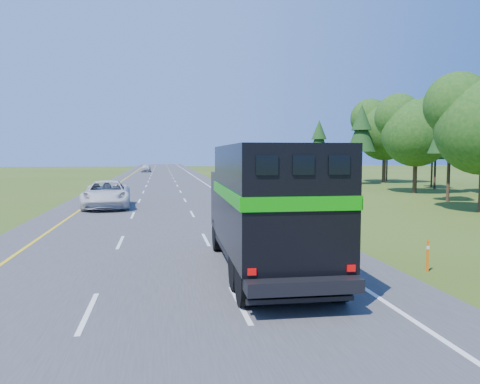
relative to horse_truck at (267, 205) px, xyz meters
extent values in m
cube|color=#38383A|center=(-3.20, 36.06, -2.17)|extent=(15.00, 260.00, 0.04)
cube|color=yellow|center=(-8.70, 36.06, -2.14)|extent=(0.15, 260.00, 0.01)
cube|color=white|center=(2.30, 36.06, -2.14)|extent=(0.15, 260.00, 0.01)
cylinder|color=black|center=(-1.10, 3.69, -1.53)|extent=(0.42, 1.25, 1.24)
cylinder|color=black|center=(1.26, 3.64, -1.53)|extent=(0.42, 1.25, 1.24)
cylinder|color=black|center=(-1.22, -1.72, -1.53)|extent=(0.42, 1.25, 1.24)
cylinder|color=black|center=(1.14, -1.77, -1.53)|extent=(0.42, 1.25, 1.24)
cylinder|color=black|center=(-1.25, -3.07, -1.53)|extent=(0.42, 1.25, 1.24)
cylinder|color=black|center=(1.12, -3.12, -1.53)|extent=(0.42, 1.25, 1.24)
cube|color=black|center=(0.00, 0.06, -1.39)|extent=(2.90, 9.07, 0.32)
cube|color=black|center=(0.08, 3.55, -0.16)|extent=(2.80, 2.09, 2.14)
cube|color=black|center=(0.10, 4.59, 0.40)|extent=(2.48, 0.12, 0.68)
cube|color=black|center=(-0.02, -0.73, 0.32)|extent=(2.96, 6.59, 3.10)
cube|color=#0B8F07|center=(-0.09, -4.02, 0.47)|extent=(2.82, 0.11, 0.34)
cube|color=#0B8F07|center=(-1.45, -0.70, 0.47)|extent=(0.19, 6.53, 0.34)
cube|color=#0B8F07|center=(1.41, -0.76, 0.47)|extent=(0.19, 6.53, 0.34)
cube|color=black|center=(-0.93, -4.00, 1.36)|extent=(0.51, 0.06, 0.45)
cube|color=black|center=(-0.09, -4.02, 1.36)|extent=(0.51, 0.06, 0.45)
cube|color=black|center=(0.76, -4.04, 1.36)|extent=(0.51, 0.06, 0.45)
cube|color=black|center=(-0.08, -3.88, -1.81)|extent=(2.59, 0.19, 0.11)
cube|color=#B20505|center=(-1.27, -3.99, -1.06)|extent=(0.20, 0.05, 0.16)
cube|color=#B20505|center=(1.10, -4.04, -1.06)|extent=(0.20, 0.05, 0.16)
imported|color=silver|center=(-7.07, 19.66, -1.20)|extent=(3.54, 6.99, 1.89)
imported|color=#B6B6BE|center=(-6.45, 87.18, -1.33)|extent=(2.17, 4.89, 1.64)
cube|color=#FF630D|center=(5.17, -0.61, -1.67)|extent=(0.07, 0.04, 1.03)
cube|color=white|center=(5.17, -0.61, -1.39)|extent=(0.08, 0.05, 0.11)
camera|label=1|loc=(-3.28, -14.22, 1.60)|focal=35.00mm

